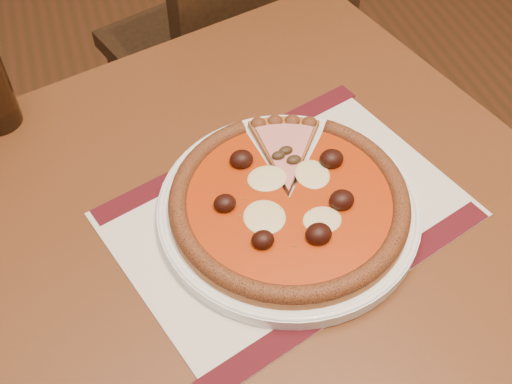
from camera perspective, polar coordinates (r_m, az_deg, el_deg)
table at (r=0.91m, az=0.38°, el=-6.24°), size 0.98×0.98×0.75m
chair_far at (r=1.46m, az=-1.32°, el=13.36°), size 0.57×0.57×0.94m
placemat at (r=0.84m, az=2.89°, el=-2.00°), size 0.51×0.43×0.00m
plate at (r=0.83m, az=2.91°, el=-1.57°), size 0.34×0.34×0.02m
pizza at (r=0.81m, az=2.97°, el=-0.71°), size 0.31×0.31×0.04m
ham_slice at (r=0.88m, az=3.66°, el=3.75°), size 0.10×0.14×0.02m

